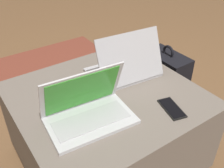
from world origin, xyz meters
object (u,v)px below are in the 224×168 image
(laptop_near, at_px, (88,110))
(backpack, at_px, (165,85))
(cell_phone, at_px, (172,108))
(laptop_far, at_px, (125,67))

(laptop_near, distance_m, backpack, 0.85)
(laptop_near, bearing_deg, cell_phone, -19.80)
(laptop_near, bearing_deg, laptop_far, 34.08)
(cell_phone, bearing_deg, laptop_far, 105.10)
(laptop_near, xyz_separation_m, cell_phone, (0.35, -0.16, -0.04))
(cell_phone, bearing_deg, laptop_near, 169.46)
(laptop_near, relative_size, backpack, 0.74)
(cell_phone, relative_size, backpack, 0.31)
(laptop_near, xyz_separation_m, backpack, (0.75, 0.26, -0.31))
(laptop_near, bearing_deg, backpack, 24.03)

